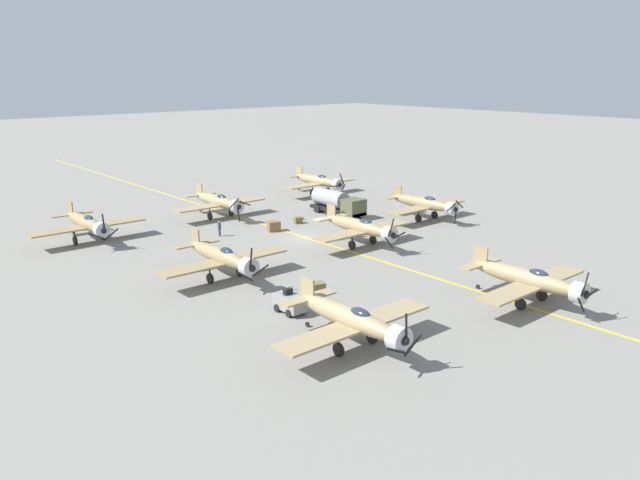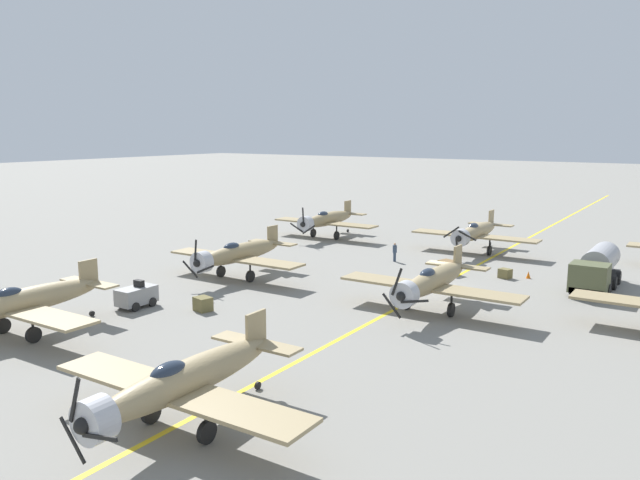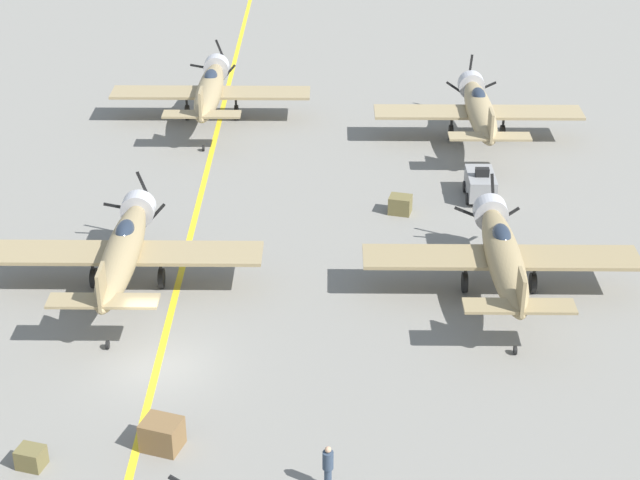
{
  "view_description": "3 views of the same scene",
  "coord_description": "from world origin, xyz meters",
  "views": [
    {
      "loc": [
        41.27,
        49.82,
        17.55
      ],
      "look_at": [
        3.62,
        6.02,
        1.74
      ],
      "focal_mm": 35.0,
      "sensor_mm": 36.0,
      "label": 1
    },
    {
      "loc": [
        -17.32,
        42.11,
        11.56
      ],
      "look_at": [
        6.45,
        5.53,
        3.86
      ],
      "focal_mm": 35.0,
      "sensor_mm": 36.0,
      "label": 2
    },
    {
      "loc": [
        6.77,
        -34.87,
        24.06
      ],
      "look_at": [
        6.36,
        4.4,
        3.25
      ],
      "focal_mm": 60.0,
      "sensor_mm": 36.0,
      "label": 3
    }
  ],
  "objects": [
    {
      "name": "supply_crate_outboard",
      "position": [
        10.31,
        13.52,
        0.46
      ],
      "size": [
        1.28,
        1.15,
        0.91
      ],
      "primitive_type": "cube",
      "rotation": [
        0.0,
        0.0,
        -0.25
      ],
      "color": "brown",
      "rests_on": "ground"
    },
    {
      "name": "ground_plane",
      "position": [
        0.0,
        0.0,
        0.0
      ],
      "size": [
        400.0,
        400.0,
        0.0
      ],
      "primitive_type": "plane",
      "color": "gray"
    },
    {
      "name": "airplane_mid_right",
      "position": [
        14.21,
        5.42,
        2.01
      ],
      "size": [
        12.0,
        9.98,
        3.8
      ],
      "rotation": [
        0.0,
        0.0,
        -0.13
      ],
      "color": "#97825A",
      "rests_on": "ground"
    },
    {
      "name": "airplane_mid_center",
      "position": [
        -2.18,
        5.64,
        2.01
      ],
      "size": [
        12.0,
        9.98,
        3.73
      ],
      "rotation": [
        0.0,
        0.0,
        -0.02
      ],
      "color": "#9B875E",
      "rests_on": "ground"
    },
    {
      "name": "tow_tractor",
      "position": [
        14.55,
        15.31,
        0.79
      ],
      "size": [
        1.57,
        2.6,
        1.79
      ],
      "color": "gray",
      "rests_on": "ground"
    },
    {
      "name": "supply_crate_mid_lane",
      "position": [
        0.93,
        -5.11,
        0.56
      ],
      "size": [
        1.61,
        1.46,
        1.11
      ],
      "primitive_type": "cube",
      "rotation": [
        0.0,
        0.0,
        -0.31
      ],
      "color": "brown",
      "rests_on": "ground"
    },
    {
      "name": "airplane_far_right",
      "position": [
        15.31,
        22.81,
        2.01
      ],
      "size": [
        12.0,
        9.98,
        3.8
      ],
      "rotation": [
        0.0,
        0.0,
        0.11
      ],
      "color": "tan",
      "rests_on": "ground"
    },
    {
      "name": "ground_crew_walking",
      "position": [
        6.74,
        -7.15,
        0.93
      ],
      "size": [
        0.37,
        0.37,
        1.7
      ],
      "color": "#334256",
      "rests_on": "ground"
    },
    {
      "name": "airplane_far_center",
      "position": [
        -0.48,
        25.91,
        2.01
      ],
      "size": [
        12.0,
        9.98,
        3.72
      ],
      "rotation": [
        0.0,
        0.0,
        0.17
      ],
      "color": "#9D8960",
      "rests_on": "ground"
    },
    {
      "name": "supply_crate_by_tanker",
      "position": [
        -3.42,
        -6.19,
        0.38
      ],
      "size": [
        1.08,
        0.97,
        0.75
      ],
      "primitive_type": "cube",
      "rotation": [
        0.0,
        0.0,
        -0.27
      ],
      "color": "brown",
      "rests_on": "ground"
    },
    {
      "name": "taxiway_stripe",
      "position": [
        0.0,
        0.0,
        0.0
      ],
      "size": [
        0.3,
        160.0,
        0.01
      ],
      "primitive_type": "cube",
      "color": "yellow",
      "rests_on": "ground"
    }
  ]
}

